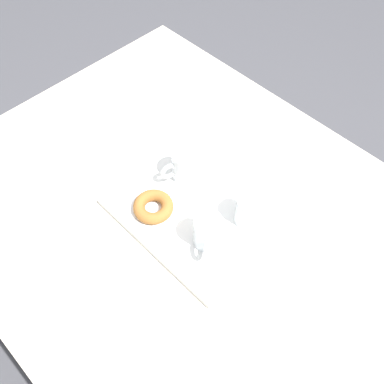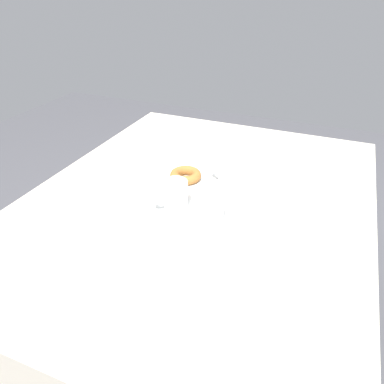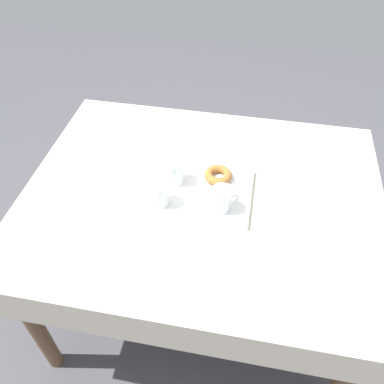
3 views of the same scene
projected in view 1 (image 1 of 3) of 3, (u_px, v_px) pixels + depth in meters
ground_plane at (188, 314)px, 1.85m from camera, size 6.00×6.00×0.00m
dining_table at (186, 229)px, 1.30m from camera, size 1.38×1.09×0.78m
serving_tray at (191, 216)px, 1.20m from camera, size 0.43×0.31×0.02m
tea_mug_left at (208, 233)px, 1.11m from camera, size 0.09×0.10×0.09m
tea_mug_right at (184, 166)px, 1.23m from camera, size 0.07×0.11×0.09m
water_glass_near at (249, 211)px, 1.15m from camera, size 0.07×0.07×0.09m
donut_plate_left at (154, 211)px, 1.19m from camera, size 0.13×0.13×0.01m
sugar_donut_left at (153, 207)px, 1.18m from camera, size 0.11×0.11×0.03m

